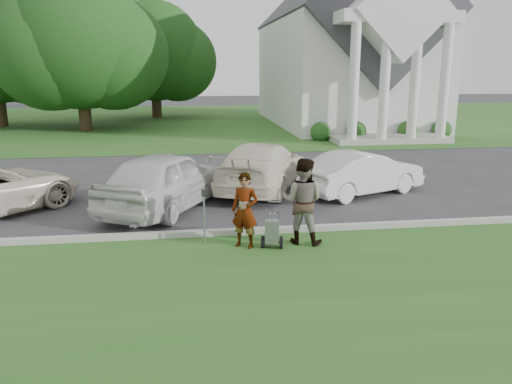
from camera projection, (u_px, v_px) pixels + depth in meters
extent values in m
plane|color=#333335|center=(267.00, 241.00, 11.40)|extent=(120.00, 120.00, 0.00)
cube|color=#29581E|center=(295.00, 300.00, 8.52)|extent=(80.00, 7.00, 0.01)
cube|color=#29581E|center=(209.00, 120.00, 37.34)|extent=(80.00, 30.00, 0.01)
cube|color=#9E9E93|center=(263.00, 231.00, 11.91)|extent=(80.00, 0.18, 0.15)
cube|color=white|center=(339.00, 73.00, 34.81)|extent=(9.00, 16.00, 7.00)
cube|color=#38383D|center=(342.00, 20.00, 33.96)|extent=(9.19, 17.00, 9.19)
cube|color=#9E9E93|center=(388.00, 139.00, 26.79)|extent=(6.20, 2.60, 0.30)
cylinder|color=white|center=(354.00, 85.00, 24.81)|extent=(0.50, 0.50, 6.00)
cylinder|color=white|center=(384.00, 85.00, 25.03)|extent=(0.50, 0.50, 6.00)
cylinder|color=white|center=(415.00, 85.00, 25.24)|extent=(0.50, 0.50, 6.00)
cylinder|color=white|center=(444.00, 85.00, 25.46)|extent=(0.50, 0.50, 6.00)
cube|color=white|center=(398.00, 18.00, 25.10)|extent=(6.20, 2.00, 0.60)
cube|color=white|center=(398.00, 11.00, 25.03)|extent=(5.09, 2.20, 5.09)
sphere|color=#1E4C19|center=(321.00, 132.00, 27.11)|extent=(1.10, 1.10, 1.10)
sphere|color=#1E4C19|center=(356.00, 131.00, 27.38)|extent=(1.10, 1.10, 1.10)
sphere|color=#1E4C19|center=(408.00, 130.00, 27.78)|extent=(1.10, 1.10, 1.10)
sphere|color=#1E4C19|center=(442.00, 130.00, 28.05)|extent=(1.10, 1.10, 1.10)
cylinder|color=#332316|center=(84.00, 105.00, 31.07)|extent=(0.76, 0.76, 3.20)
sphere|color=#224A16|center=(79.00, 39.00, 30.12)|extent=(8.40, 8.40, 8.40)
sphere|color=#224A16|center=(113.00, 54.00, 30.87)|extent=(6.89, 6.89, 6.89)
sphere|color=#224A16|center=(50.00, 50.00, 29.76)|extent=(7.22, 7.22, 7.22)
sphere|color=#224A16|center=(28.00, 46.00, 32.84)|extent=(7.54, 7.54, 7.54)
cylinder|color=#332316|center=(156.00, 98.00, 39.32)|extent=(0.76, 0.76, 3.00)
sphere|color=#224A16|center=(154.00, 51.00, 38.45)|extent=(7.60, 7.60, 7.60)
sphere|color=#224A16|center=(177.00, 61.00, 39.15)|extent=(6.23, 6.23, 6.23)
sphere|color=#224A16|center=(134.00, 59.00, 38.09)|extent=(6.54, 6.54, 6.54)
cylinder|color=black|center=(263.00, 242.00, 10.96)|extent=(0.13, 0.28, 0.27)
cylinder|color=black|center=(281.00, 243.00, 10.92)|extent=(0.13, 0.28, 0.27)
cylinder|color=#2D2D33|center=(272.00, 242.00, 10.94)|extent=(0.45, 0.14, 0.03)
cube|color=gray|center=(272.00, 231.00, 10.88)|extent=(0.35, 0.31, 0.50)
cone|color=gray|center=(272.00, 217.00, 10.80)|extent=(0.19, 0.19, 0.15)
cylinder|color=#2D2D33|center=(272.00, 213.00, 10.78)|extent=(0.04, 0.04, 0.05)
cylinder|color=gray|center=(268.00, 215.00, 11.26)|extent=(0.18, 0.66, 0.48)
cylinder|color=gray|center=(279.00, 216.00, 11.24)|extent=(0.18, 0.66, 0.48)
cylinder|color=gray|center=(274.00, 202.00, 11.51)|extent=(0.29, 0.09, 0.03)
imported|color=#999999|center=(245.00, 211.00, 10.84)|extent=(0.72, 0.64, 1.66)
imported|color=#999999|center=(302.00, 202.00, 11.07)|extent=(1.16, 1.05, 1.93)
cylinder|color=gray|center=(204.00, 221.00, 11.02)|extent=(0.04, 0.04, 1.14)
cube|color=#2D2D33|center=(204.00, 192.00, 10.87)|extent=(0.10, 0.07, 0.17)
cylinder|color=gray|center=(203.00, 189.00, 10.85)|extent=(0.09, 0.09, 0.03)
imported|color=silver|center=(166.00, 180.00, 13.84)|extent=(4.03, 5.22, 1.66)
imported|color=#F0E6CC|center=(262.00, 166.00, 16.16)|extent=(4.02, 5.64, 1.52)
imported|color=silver|center=(362.00, 173.00, 15.52)|extent=(4.34, 2.98, 1.35)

